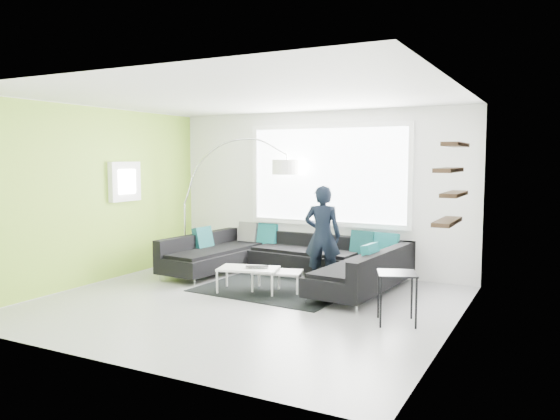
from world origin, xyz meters
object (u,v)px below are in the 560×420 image
object	(u,v)px
person	(322,236)
side_table	(397,298)
laptop	(257,268)
arc_lamp	(184,203)
sectional_sofa	(284,261)
coffee_table	(263,279)

from	to	relation	value
person	side_table	bearing A→B (deg)	124.15
laptop	arc_lamp	bearing A→B (deg)	123.57
sectional_sofa	person	world-z (taller)	person
coffee_table	arc_lamp	distance (m)	2.60
side_table	sectional_sofa	bearing A→B (deg)	148.61
arc_lamp	person	world-z (taller)	arc_lamp
laptop	coffee_table	bearing A→B (deg)	45.43
coffee_table	side_table	world-z (taller)	side_table
arc_lamp	person	size ratio (longest dim) A/B	1.49
person	laptop	size ratio (longest dim) A/B	3.89
coffee_table	arc_lamp	xyz separation A→B (m)	(-2.19, 0.98, 0.99)
arc_lamp	side_table	size ratio (longest dim) A/B	3.77
side_table	laptop	bearing A→B (deg)	167.17
person	laptop	xyz separation A→B (m)	(-0.65, -0.92, -0.40)
sectional_sofa	side_table	world-z (taller)	sectional_sofa
arc_lamp	laptop	world-z (taller)	arc_lamp
coffee_table	side_table	xyz separation A→B (m)	(2.20, -0.63, 0.13)
sectional_sofa	coffee_table	size ratio (longest dim) A/B	3.37
sectional_sofa	person	bearing A→B (deg)	11.13
person	laptop	distance (m)	1.20
arc_lamp	person	xyz separation A→B (m)	(2.81, -0.18, -0.39)
arc_lamp	side_table	distance (m)	4.75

